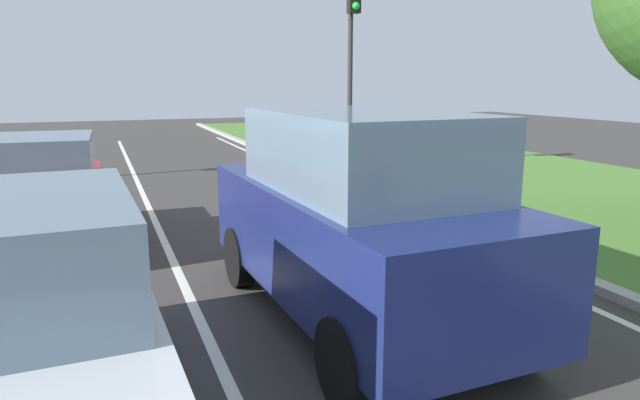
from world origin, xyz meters
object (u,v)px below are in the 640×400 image
at_px(car_sedan_left_lane, 15,333).
at_px(traffic_light_near_right, 352,40).
at_px(car_hatchback_far, 45,193).
at_px(car_suv_ahead, 358,217).

xyz_separation_m(car_sedan_left_lane, traffic_light_near_right, (7.24, 10.45, 2.75)).
bearing_deg(traffic_light_near_right, car_hatchback_far, -146.44).
distance_m(car_sedan_left_lane, traffic_light_near_right, 13.00).
distance_m(car_suv_ahead, traffic_light_near_right, 10.38).
distance_m(car_sedan_left_lane, car_hatchback_far, 5.52).
distance_m(car_hatchback_far, traffic_light_near_right, 9.35).
height_order(car_suv_ahead, car_hatchback_far, car_suv_ahead).
bearing_deg(car_sedan_left_lane, car_suv_ahead, 19.81).
height_order(car_sedan_left_lane, car_hatchback_far, car_sedan_left_lane).
xyz_separation_m(car_sedan_left_lane, car_hatchback_far, (-0.20, 5.51, -0.04)).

